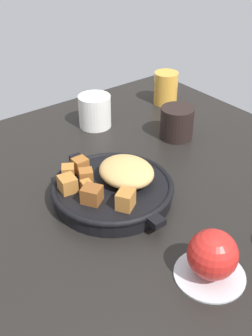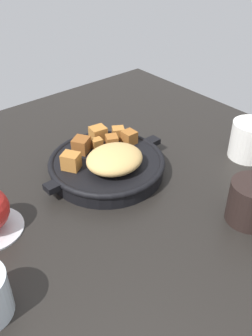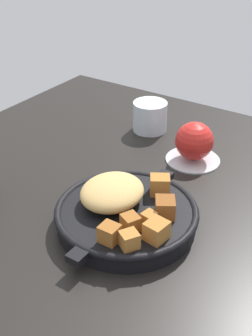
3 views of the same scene
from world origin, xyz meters
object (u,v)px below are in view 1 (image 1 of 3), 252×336
at_px(red_apple, 213,254).
at_px(ceramic_mug_white, 95,111).
at_px(juice_glass_amber, 166,88).
at_px(coffee_mug_dark, 177,123).
at_px(cast_iron_skillet, 114,187).

xyz_separation_m(red_apple, ceramic_mug_white, (-0.51, 0.14, -0.00)).
xyz_separation_m(juice_glass_amber, ceramic_mug_white, (-0.00, -0.23, -0.00)).
distance_m(red_apple, ceramic_mug_white, 0.53).
xyz_separation_m(red_apple, coffee_mug_dark, (-0.35, 0.26, -0.01)).
bearing_deg(red_apple, juice_glass_amber, 144.12).
xyz_separation_m(cast_iron_skillet, red_apple, (0.25, 0.00, 0.02)).
height_order(red_apple, coffee_mug_dark, red_apple).
bearing_deg(ceramic_mug_white, juice_glass_amber, 89.03).
xyz_separation_m(cast_iron_skillet, juice_glass_amber, (-0.26, 0.37, 0.02)).
height_order(cast_iron_skillet, ceramic_mug_white, ceramic_mug_white).
xyz_separation_m(cast_iron_skillet, coffee_mug_dark, (-0.10, 0.26, 0.01)).
distance_m(juice_glass_amber, coffee_mug_dark, 0.19).
height_order(red_apple, juice_glass_amber, juice_glass_amber).
xyz_separation_m(coffee_mug_dark, ceramic_mug_white, (-0.16, -0.12, 0.00)).
height_order(cast_iron_skillet, red_apple, red_apple).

